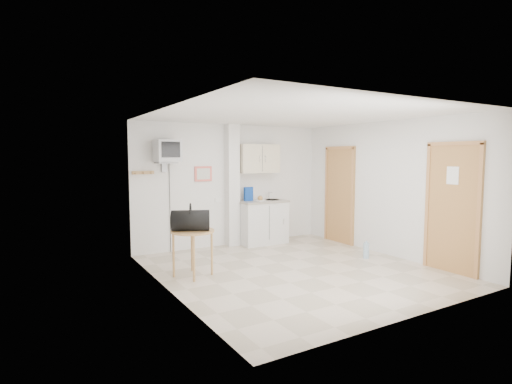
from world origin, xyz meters
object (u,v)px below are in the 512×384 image
duffel_bag (191,220)px  water_bottle (366,250)px  round_table (193,236)px  crt_television (167,152)px

duffel_bag → water_bottle: duffel_bag is taller
water_bottle → round_table: bearing=169.2°
crt_television → duffel_bag: bearing=-95.6°
round_table → water_bottle: round_table is taller
duffel_bag → round_table: bearing=58.1°
round_table → crt_television: bearing=85.8°
round_table → duffel_bag: 0.26m
round_table → water_bottle: bearing=-10.8°
duffel_bag → water_bottle: 3.29m
duffel_bag → water_bottle: bearing=14.7°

